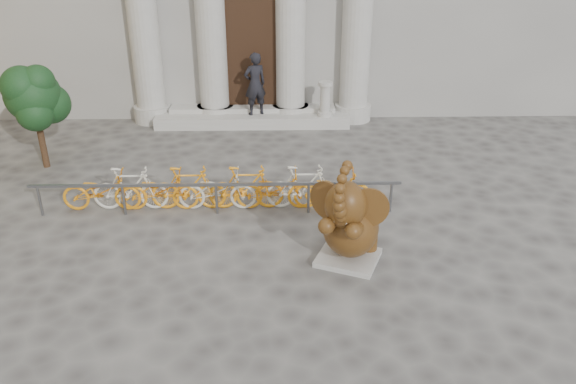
{
  "coord_description": "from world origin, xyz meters",
  "views": [
    {
      "loc": [
        0.73,
        -7.51,
        5.79
      ],
      "look_at": [
        0.95,
        2.17,
        1.1
      ],
      "focal_mm": 35.0,
      "sensor_mm": 36.0,
      "label": 1
    }
  ],
  "objects_px": {
    "elephant_statue": "(349,224)",
    "bike_rack": "(217,188)",
    "pedestrian": "(255,84)",
    "tree": "(34,97)"
  },
  "relations": [
    {
      "from": "bike_rack",
      "to": "tree",
      "type": "relative_size",
      "value": 2.98
    },
    {
      "from": "bike_rack",
      "to": "pedestrian",
      "type": "height_order",
      "value": "pedestrian"
    },
    {
      "from": "elephant_statue",
      "to": "tree",
      "type": "height_order",
      "value": "tree"
    },
    {
      "from": "pedestrian",
      "to": "tree",
      "type": "bearing_deg",
      "value": 7.05
    },
    {
      "from": "bike_rack",
      "to": "pedestrian",
      "type": "xyz_separation_m",
      "value": [
        0.68,
        5.65,
        0.82
      ]
    },
    {
      "from": "elephant_statue",
      "to": "pedestrian",
      "type": "height_order",
      "value": "pedestrian"
    },
    {
      "from": "elephant_statue",
      "to": "bike_rack",
      "type": "relative_size",
      "value": 0.27
    },
    {
      "from": "bike_rack",
      "to": "pedestrian",
      "type": "relative_size",
      "value": 4.18
    },
    {
      "from": "elephant_statue",
      "to": "bike_rack",
      "type": "height_order",
      "value": "elephant_statue"
    },
    {
      "from": "elephant_statue",
      "to": "bike_rack",
      "type": "distance_m",
      "value": 3.46
    }
  ]
}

